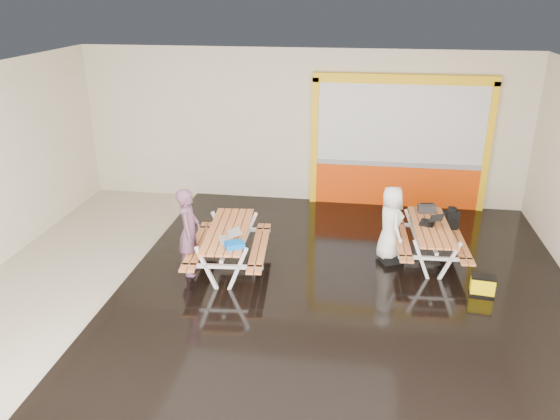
% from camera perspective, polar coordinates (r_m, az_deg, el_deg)
% --- Properties ---
extents(room, '(10.02, 8.02, 3.52)m').
position_cam_1_polar(room, '(8.68, -0.89, 2.38)').
color(room, '#B8AF9C').
rests_on(room, ground).
extents(deck, '(7.50, 7.98, 0.05)m').
position_cam_1_polar(deck, '(9.30, 6.87, -8.08)').
color(deck, black).
rests_on(deck, room).
extents(kiosk, '(3.88, 0.16, 3.00)m').
position_cam_1_polar(kiosk, '(12.45, 12.26, 6.52)').
color(kiosk, '#E44006').
rests_on(kiosk, room).
extents(picnic_table_left, '(1.49, 2.07, 0.79)m').
position_cam_1_polar(picnic_table_left, '(9.63, -5.37, -3.04)').
color(picnic_table_left, orange).
rests_on(picnic_table_left, deck).
extents(picnic_table_right, '(1.31, 1.87, 0.73)m').
position_cam_1_polar(picnic_table_right, '(10.23, 15.37, -2.47)').
color(picnic_table_right, orange).
rests_on(picnic_table_right, deck).
extents(person_left, '(0.44, 0.61, 1.55)m').
position_cam_1_polar(person_left, '(9.47, -9.42, -2.24)').
color(person_left, '#654158').
rests_on(person_left, deck).
extents(person_right, '(0.64, 0.78, 1.39)m').
position_cam_1_polar(person_right, '(10.01, 11.42, -1.36)').
color(person_right, white).
rests_on(person_right, deck).
extents(laptop_left, '(0.45, 0.43, 0.15)m').
position_cam_1_polar(laptop_left, '(9.16, -5.32, -2.79)').
color(laptop_left, silver).
rests_on(laptop_left, picnic_table_left).
extents(laptop_right, '(0.47, 0.44, 0.17)m').
position_cam_1_polar(laptop_right, '(10.22, 15.38, -1.11)').
color(laptop_right, black).
rests_on(laptop_right, picnic_table_right).
extents(blue_pouch, '(0.37, 0.33, 0.09)m').
position_cam_1_polar(blue_pouch, '(8.89, -4.76, -3.62)').
color(blue_pouch, blue).
rests_on(blue_pouch, picnic_table_left).
extents(toolbox, '(0.35, 0.21, 0.19)m').
position_cam_1_polar(toolbox, '(10.72, 14.99, 0.15)').
color(toolbox, black).
rests_on(toolbox, picnic_table_right).
extents(backpack, '(0.29, 0.24, 0.43)m').
position_cam_1_polar(backpack, '(10.76, 17.37, -0.85)').
color(backpack, black).
rests_on(backpack, picnic_table_right).
extents(dark_case, '(0.45, 0.41, 0.14)m').
position_cam_1_polar(dark_case, '(10.19, 11.52, -4.95)').
color(dark_case, black).
rests_on(dark_case, deck).
extents(fluke_bag, '(0.42, 0.30, 0.34)m').
position_cam_1_polar(fluke_bag, '(9.53, 20.31, -7.35)').
color(fluke_bag, black).
rests_on(fluke_bag, deck).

